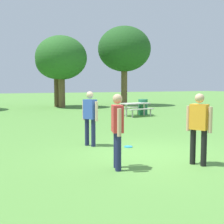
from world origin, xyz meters
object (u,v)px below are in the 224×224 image
at_px(person_catcher, 199,124).
at_px(person_bystander, 117,126).
at_px(tree_back_left, 61,58).
at_px(tree_back_right, 124,49).
at_px(tree_slender_mid, 57,62).
at_px(frisbee, 128,147).
at_px(person_thrower, 90,115).
at_px(trash_can_beside_table, 143,107).
at_px(picnic_table_near, 135,106).

relative_size(person_catcher, person_bystander, 1.00).
height_order(tree_back_left, tree_back_right, tree_back_right).
bearing_deg(tree_slender_mid, frisbee, -98.64).
relative_size(person_thrower, trash_can_beside_table, 1.71).
bearing_deg(frisbee, tree_slender_mid, 81.36).
distance_m(person_thrower, frisbee, 1.48).
bearing_deg(person_catcher, tree_slender_mid, 83.86).
xyz_separation_m(frisbee, tree_slender_mid, (2.55, 16.78, 3.71)).
bearing_deg(person_bystander, person_catcher, -15.64).
bearing_deg(person_catcher, tree_back_right, 66.58).
bearing_deg(person_catcher, person_thrower, 115.01).
height_order(person_thrower, person_catcher, same).
distance_m(person_catcher, picnic_table_near, 10.73).
distance_m(frisbee, tree_slender_mid, 17.37).
distance_m(frisbee, tree_back_right, 18.43).
xyz_separation_m(person_catcher, tree_back_left, (2.18, 18.23, 3.02)).
bearing_deg(picnic_table_near, tree_back_right, 65.88).
bearing_deg(tree_slender_mid, tree_back_left, -83.01).
xyz_separation_m(picnic_table_near, trash_can_beside_table, (0.76, 0.38, -0.08)).
distance_m(tree_back_left, tree_back_right, 5.74).
relative_size(person_thrower, tree_back_right, 0.24).
bearing_deg(frisbee, person_bystander, -125.04).
bearing_deg(tree_back_left, trash_can_beside_table, -70.97).
xyz_separation_m(frisbee, trash_can_beside_table, (5.41, 7.86, 0.47)).
bearing_deg(person_catcher, frisbee, 101.41).
height_order(picnic_table_near, tree_slender_mid, tree_slender_mid).
relative_size(frisbee, trash_can_beside_table, 0.26).
height_order(person_bystander, tree_back_left, tree_back_left).
xyz_separation_m(picnic_table_near, tree_back_left, (-1.98, 8.34, 3.40)).
xyz_separation_m(person_thrower, trash_can_beside_table, (6.36, 7.21, -0.46)).
distance_m(person_thrower, tree_back_left, 15.88).
bearing_deg(trash_can_beside_table, tree_back_left, 109.03).
distance_m(trash_can_beside_table, tree_back_right, 9.46).
bearing_deg(person_thrower, person_catcher, -64.99).
bearing_deg(trash_can_beside_table, tree_slender_mid, 107.80).
xyz_separation_m(picnic_table_near, tree_slender_mid, (-2.10, 9.30, 3.16)).
height_order(trash_can_beside_table, tree_back_left, tree_back_left).
relative_size(picnic_table_near, tree_back_right, 0.27).
relative_size(frisbee, tree_back_left, 0.04).
xyz_separation_m(person_bystander, trash_can_beside_table, (6.74, 9.76, -0.46)).
distance_m(person_bystander, frisbee, 2.50).
xyz_separation_m(tree_slender_mid, tree_back_left, (0.12, -0.95, 0.24)).
relative_size(tree_slender_mid, tree_back_left, 0.91).
xyz_separation_m(person_thrower, tree_back_right, (9.27, 15.04, 3.98)).
distance_m(person_bystander, picnic_table_near, 11.13).
distance_m(picnic_table_near, tree_slender_mid, 10.04).
bearing_deg(trash_can_beside_table, person_bystander, -124.64).
bearing_deg(person_thrower, frisbee, -34.83).
xyz_separation_m(person_thrower, person_bystander, (-0.39, -2.55, 0.00)).
relative_size(person_catcher, tree_back_right, 0.24).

